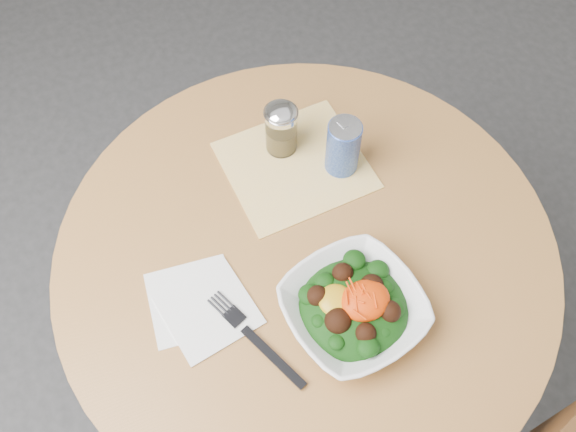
% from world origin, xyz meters
% --- Properties ---
extents(ground, '(6.00, 6.00, 0.00)m').
position_xyz_m(ground, '(0.00, 0.00, 0.00)').
color(ground, '#2F2F31').
rests_on(ground, ground).
extents(table, '(0.90, 0.90, 0.75)m').
position_xyz_m(table, '(0.00, 0.00, 0.55)').
color(table, black).
rests_on(table, ground).
extents(cloth_napkin, '(0.26, 0.24, 0.00)m').
position_xyz_m(cloth_napkin, '(0.06, 0.18, 0.75)').
color(cloth_napkin, orange).
rests_on(cloth_napkin, table).
extents(paper_napkins, '(0.18, 0.19, 0.00)m').
position_xyz_m(paper_napkins, '(-0.21, -0.02, 0.75)').
color(paper_napkins, white).
rests_on(paper_napkins, table).
extents(salad_bowl, '(0.25, 0.25, 0.08)m').
position_xyz_m(salad_bowl, '(0.02, -0.14, 0.78)').
color(salad_bowl, white).
rests_on(salad_bowl, table).
extents(fork, '(0.10, 0.21, 0.00)m').
position_xyz_m(fork, '(-0.15, -0.11, 0.76)').
color(fork, black).
rests_on(fork, table).
extents(spice_shaker, '(0.06, 0.06, 0.12)m').
position_xyz_m(spice_shaker, '(0.05, 0.23, 0.81)').
color(spice_shaker, silver).
rests_on(spice_shaker, table).
extents(beverage_can, '(0.06, 0.06, 0.12)m').
position_xyz_m(beverage_can, '(0.14, 0.14, 0.81)').
color(beverage_can, navy).
rests_on(beverage_can, table).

